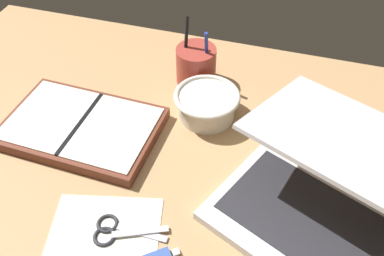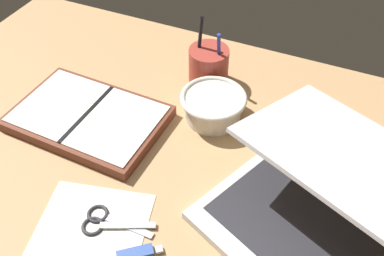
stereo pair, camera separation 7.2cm
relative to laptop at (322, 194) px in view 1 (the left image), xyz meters
The scene contains 6 objects.
desk_top 25.51cm from the laptop, behind, with size 140.00×100.00×2.00cm, color tan.
laptop is the anchor object (origin of this frame).
bowl 31.43cm from the laptop, 143.86° to the left, with size 14.20×14.20×6.06cm.
pen_cup 42.85cm from the laptop, 136.32° to the left, with size 9.27×9.27×16.23cm.
planner 49.55cm from the laptop, behind, with size 32.26×21.99×2.92cm.
scissors 35.99cm from the laptop, 156.77° to the right, with size 12.89×6.98×0.80cm.
Camera 1 is at (15.80, -45.42, 66.56)cm, focal length 40.00 mm.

